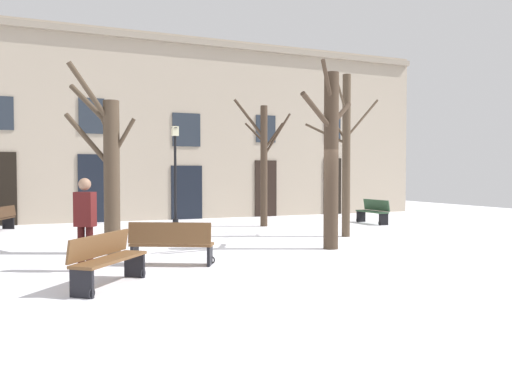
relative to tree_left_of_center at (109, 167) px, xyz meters
name	(u,v)px	position (x,y,z in m)	size (l,w,h in m)	color
ground_plane	(283,248)	(4.17, -0.87, -2.05)	(35.90, 35.90, 0.00)	white
building_facade	(187,127)	(4.16, 8.40, 1.80)	(22.44, 0.60, 7.63)	tan
tree_left_of_center	(109,167)	(0.00, 0.00, 0.00)	(1.59, 1.46, 4.42)	#4C3D2D
tree_near_facade	(331,154)	(5.24, -1.38, 0.34)	(2.07, 1.93, 4.60)	#423326
tree_foreground	(346,152)	(6.96, 0.62, 0.50)	(2.15, 2.30, 4.87)	#4C3D2D
tree_center	(264,160)	(5.89, 4.35, 0.33)	(2.01, 1.70, 4.58)	#423326
streetlamp	(175,163)	(3.14, 6.40, 0.25)	(0.30, 0.30, 3.75)	black
bench_back_to_back_left	(171,243)	(0.98, -2.13, -1.59)	(1.75, 1.19, 0.91)	brown
bench_back_to_back_right	(0,218)	(-2.80, 6.11, -1.62)	(0.98, 1.70, 0.83)	#3D2819
bench_near_center_tree	(107,259)	(-0.46, -3.66, -1.58)	(1.44, 1.64, 0.89)	brown
bench_facing_shops	(373,211)	(10.15, 3.65, -1.59)	(0.49, 1.59, 0.91)	#2D4C33
person_near_bench	(85,219)	(-0.70, -2.10, -1.03)	(0.44, 0.40, 1.81)	#350F0F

